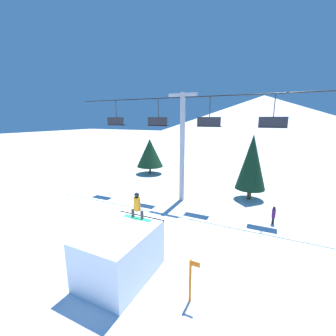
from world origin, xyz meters
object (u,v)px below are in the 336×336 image
object	(u,v)px
snowboarder	(137,206)
distant_skier	(274,214)
snow_ramp	(120,254)
pine_tree_near	(252,162)
trail_marker	(191,280)

from	to	relation	value
snowboarder	distant_skier	bearing A→B (deg)	50.58
snow_ramp	snowboarder	xyz separation A→B (m)	(0.03, 1.36, 1.73)
snow_ramp	distant_skier	distance (m)	10.42
snowboarder	distant_skier	size ratio (longest dim) A/B	1.20
snow_ramp	pine_tree_near	distance (m)	13.59
snowboarder	trail_marker	world-z (taller)	snowboarder
snowboarder	distant_skier	distance (m)	9.55
snow_ramp	trail_marker	distance (m)	3.27
snowboarder	pine_tree_near	size ratio (longest dim) A/B	0.26
snow_ramp	pine_tree_near	world-z (taller)	pine_tree_near
snow_ramp	snowboarder	distance (m)	2.20
pine_tree_near	snow_ramp	bearing A→B (deg)	-107.02
trail_marker	distant_skier	distance (m)	8.97
snow_ramp	pine_tree_near	size ratio (longest dim) A/B	0.62
snow_ramp	snowboarder	size ratio (longest dim) A/B	2.39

